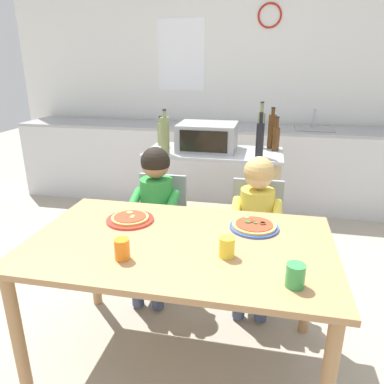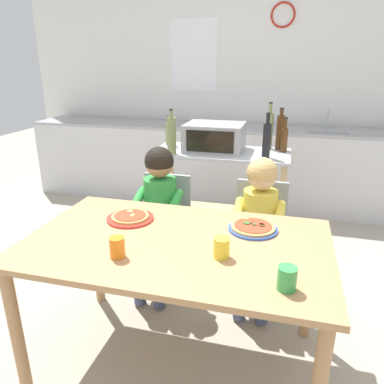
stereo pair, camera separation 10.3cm
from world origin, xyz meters
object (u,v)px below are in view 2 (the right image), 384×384
(bottle_clear_vinegar, at_px, (267,139))
(bottle_tall_green_wine, at_px, (284,139))
(dining_table, at_px, (177,257))
(child_in_yellow_shirt, at_px, (259,216))
(bottle_dark_olive_oil, at_px, (169,133))
(dining_chair_left, at_px, (164,223))
(bottle_squat_spirits, at_px, (172,135))
(drinking_cup_yellow, at_px, (222,248))
(child_in_green_shirt, at_px, (158,204))
(kitchen_island_cart, at_px, (220,185))
(drinking_cup_orange, at_px, (117,247))
(pizza_plate_blue_rimmed, at_px, (253,228))
(drinking_cup_green, at_px, (287,278))
(dining_chair_right, at_px, (259,233))
(toaster_oven, at_px, (215,137))
(bottle_slim_sauce, at_px, (280,131))
(bottle_brown_beer, at_px, (269,130))
(pizza_plate_red_rimmed, at_px, (130,217))

(bottle_clear_vinegar, distance_m, bottle_tall_green_wine, 0.26)
(dining_table, xyz_separation_m, child_in_yellow_shirt, (0.35, 0.63, 0.00))
(bottle_dark_olive_oil, bearing_deg, dining_chair_left, -75.02)
(bottle_squat_spirits, distance_m, drinking_cup_yellow, 1.47)
(child_in_green_shirt, distance_m, child_in_yellow_shirt, 0.68)
(kitchen_island_cart, xyz_separation_m, bottle_dark_olive_oil, (-0.49, 0.12, 0.40))
(drinking_cup_orange, bearing_deg, pizza_plate_blue_rimmed, 38.11)
(bottle_dark_olive_oil, distance_m, dining_chair_left, 0.94)
(kitchen_island_cart, bearing_deg, drinking_cup_green, -71.07)
(dining_chair_right, distance_m, child_in_yellow_shirt, 0.21)
(toaster_oven, xyz_separation_m, dining_chair_right, (0.45, -0.65, -0.51))
(dining_table, xyz_separation_m, dining_chair_left, (-0.32, 0.73, -0.18))
(child_in_yellow_shirt, relative_size, drinking_cup_green, 10.44)
(bottle_tall_green_wine, relative_size, bottle_slim_sauce, 0.82)
(bottle_slim_sauce, bearing_deg, bottle_squat_spirits, -154.77)
(dining_table, bearing_deg, bottle_tall_green_wine, 72.82)
(bottle_brown_beer, xyz_separation_m, drinking_cup_yellow, (-0.08, -1.69, -0.25))
(bottle_slim_sauce, height_order, pizza_plate_red_rimmed, bottle_slim_sauce)
(toaster_oven, xyz_separation_m, bottle_squat_spirits, (-0.30, -0.21, 0.04))
(toaster_oven, xyz_separation_m, drinking_cup_orange, (-0.11, -1.62, -0.20))
(dining_chair_left, bearing_deg, child_in_yellow_shirt, -8.73)
(bottle_tall_green_wine, distance_m, pizza_plate_red_rimmed, 1.54)
(dining_chair_right, xyz_separation_m, drinking_cup_yellow, (-0.11, -0.86, 0.31))
(drinking_cup_orange, bearing_deg, drinking_cup_green, -4.69)
(pizza_plate_blue_rimmed, height_order, drinking_cup_green, drinking_cup_green)
(dining_chair_right, bearing_deg, bottle_clear_vinegar, 92.21)
(bottle_tall_green_wine, bearing_deg, bottle_clear_vinegar, -119.40)
(kitchen_island_cart, xyz_separation_m, dining_chair_right, (0.39, -0.63, -0.11))
(drinking_cup_yellow, distance_m, drinking_cup_green, 0.34)
(bottle_slim_sauce, distance_m, drinking_cup_green, 1.88)
(pizza_plate_blue_rimmed, relative_size, drinking_cup_green, 2.69)
(dining_chair_left, bearing_deg, toaster_oven, 71.35)
(bottle_clear_vinegar, distance_m, dining_table, 1.35)
(child_in_yellow_shirt, bearing_deg, bottle_tall_green_wine, 82.87)
(drinking_cup_orange, bearing_deg, bottle_clear_vinegar, 69.97)
(bottle_squat_spirits, xyz_separation_m, child_in_yellow_shirt, (0.76, -0.56, -0.38))
(bottle_dark_olive_oil, relative_size, drinking_cup_orange, 2.67)
(bottle_squat_spirits, xyz_separation_m, dining_table, (0.40, -1.19, -0.38))
(drinking_cup_orange, height_order, drinking_cup_yellow, drinking_cup_orange)
(bottle_clear_vinegar, xyz_separation_m, pizza_plate_red_rimmed, (-0.66, -1.08, -0.26))
(kitchen_island_cart, distance_m, pizza_plate_red_rimmed, 1.25)
(toaster_oven, relative_size, bottle_tall_green_wine, 1.67)
(toaster_oven, distance_m, drinking_cup_orange, 1.64)
(bottle_clear_vinegar, xyz_separation_m, child_in_green_shirt, (-0.66, -0.65, -0.35))
(bottle_tall_green_wine, distance_m, bottle_squat_spirits, 0.91)
(toaster_oven, bearing_deg, bottle_squat_spirits, -145.39)
(pizza_plate_blue_rimmed, bearing_deg, toaster_oven, 110.86)
(bottle_slim_sauce, xyz_separation_m, drinking_cup_yellow, (-0.18, -1.68, -0.24))
(dining_table, xyz_separation_m, pizza_plate_blue_rimmed, (0.35, 0.22, 0.10))
(bottle_dark_olive_oil, xyz_separation_m, drinking_cup_orange, (0.32, -1.72, -0.19))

